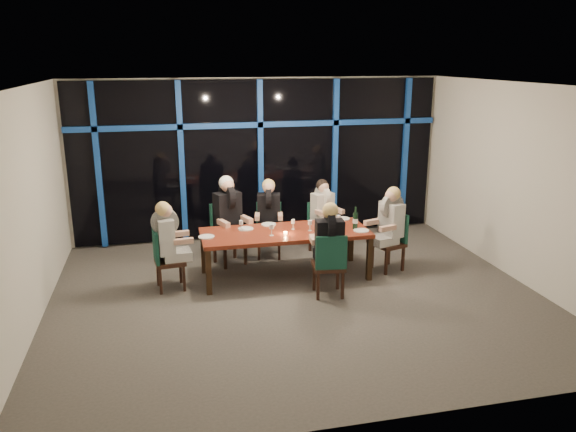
{
  "coord_description": "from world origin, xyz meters",
  "views": [
    {
      "loc": [
        -1.82,
        -7.31,
        3.37
      ],
      "look_at": [
        0.0,
        0.6,
        1.05
      ],
      "focal_mm": 35.0,
      "sensor_mm": 36.0,
      "label": 1
    }
  ],
  "objects_px": {
    "chair_far_mid": "(269,227)",
    "wine_bottle": "(355,220)",
    "diner_far_mid": "(269,207)",
    "chair_end_left": "(164,257)",
    "chair_far_left": "(227,230)",
    "diner_far_left": "(229,208)",
    "diner_end_right": "(390,217)",
    "chair_near_mid": "(330,262)",
    "diner_near_mid": "(329,235)",
    "chair_end_right": "(392,238)",
    "diner_far_right": "(324,205)",
    "water_pitcher": "(328,224)",
    "dining_table": "(285,235)",
    "diner_end_left": "(168,232)",
    "chair_far_right": "(321,224)"
  },
  "relations": [
    {
      "from": "chair_end_right",
      "to": "wine_bottle",
      "type": "relative_size",
      "value": 2.63
    },
    {
      "from": "wine_bottle",
      "to": "chair_end_right",
      "type": "bearing_deg",
      "value": 5.32
    },
    {
      "from": "diner_far_right",
      "to": "diner_end_right",
      "type": "height_order",
      "value": "diner_end_right"
    },
    {
      "from": "chair_near_mid",
      "to": "diner_far_right",
      "type": "distance_m",
      "value": 1.97
    },
    {
      "from": "chair_far_mid",
      "to": "wine_bottle",
      "type": "distance_m",
      "value": 1.67
    },
    {
      "from": "chair_near_mid",
      "to": "chair_end_left",
      "type": "bearing_deg",
      "value": -13.06
    },
    {
      "from": "diner_far_mid",
      "to": "water_pitcher",
      "type": "distance_m",
      "value": 1.28
    },
    {
      "from": "chair_far_left",
      "to": "wine_bottle",
      "type": "height_order",
      "value": "wine_bottle"
    },
    {
      "from": "chair_far_mid",
      "to": "diner_far_mid",
      "type": "xyz_separation_m",
      "value": [
        -0.02,
        -0.08,
        0.37
      ]
    },
    {
      "from": "water_pitcher",
      "to": "diner_end_left",
      "type": "bearing_deg",
      "value": 159.22
    },
    {
      "from": "diner_end_right",
      "to": "diner_end_left",
      "type": "bearing_deg",
      "value": -107.35
    },
    {
      "from": "chair_far_right",
      "to": "diner_far_left",
      "type": "distance_m",
      "value": 1.75
    },
    {
      "from": "chair_far_mid",
      "to": "diner_end_left",
      "type": "relative_size",
      "value": 1.04
    },
    {
      "from": "dining_table",
      "to": "diner_end_left",
      "type": "height_order",
      "value": "diner_end_left"
    },
    {
      "from": "water_pitcher",
      "to": "chair_end_left",
      "type": "bearing_deg",
      "value": 159.42
    },
    {
      "from": "diner_far_right",
      "to": "diner_near_mid",
      "type": "height_order",
      "value": "diner_near_mid"
    },
    {
      "from": "chair_far_left",
      "to": "diner_end_right",
      "type": "xyz_separation_m",
      "value": [
        2.51,
        -0.94,
        0.33
      ]
    },
    {
      "from": "diner_far_mid",
      "to": "chair_near_mid",
      "type": "bearing_deg",
      "value": -63.11
    },
    {
      "from": "chair_near_mid",
      "to": "water_pitcher",
      "type": "xyz_separation_m",
      "value": [
        0.21,
        0.81,
        0.31
      ]
    },
    {
      "from": "chair_end_left",
      "to": "diner_far_right",
      "type": "height_order",
      "value": "diner_far_right"
    },
    {
      "from": "diner_near_mid",
      "to": "chair_end_right",
      "type": "bearing_deg",
      "value": -143.07
    },
    {
      "from": "chair_end_left",
      "to": "diner_far_right",
      "type": "relative_size",
      "value": 1.06
    },
    {
      "from": "chair_far_mid",
      "to": "diner_far_left",
      "type": "height_order",
      "value": "diner_far_left"
    },
    {
      "from": "chair_end_left",
      "to": "diner_far_left",
      "type": "relative_size",
      "value": 0.93
    },
    {
      "from": "chair_far_left",
      "to": "chair_end_left",
      "type": "height_order",
      "value": "chair_far_left"
    },
    {
      "from": "diner_far_mid",
      "to": "chair_end_left",
      "type": "bearing_deg",
      "value": -138.42
    },
    {
      "from": "diner_far_mid",
      "to": "diner_end_left",
      "type": "xyz_separation_m",
      "value": [
        -1.71,
        -1.03,
        -0.01
      ]
    },
    {
      "from": "chair_far_left",
      "to": "chair_end_right",
      "type": "height_order",
      "value": "chair_far_left"
    },
    {
      "from": "chair_far_left",
      "to": "water_pitcher",
      "type": "bearing_deg",
      "value": -53.92
    },
    {
      "from": "diner_end_right",
      "to": "dining_table",
      "type": "bearing_deg",
      "value": -110.38
    },
    {
      "from": "diner_far_left",
      "to": "diner_far_mid",
      "type": "relative_size",
      "value": 1.09
    },
    {
      "from": "chair_end_left",
      "to": "diner_near_mid",
      "type": "relative_size",
      "value": 0.99
    },
    {
      "from": "dining_table",
      "to": "diner_far_right",
      "type": "bearing_deg",
      "value": 47.0
    },
    {
      "from": "chair_end_right",
      "to": "diner_end_right",
      "type": "bearing_deg",
      "value": -90.0
    },
    {
      "from": "diner_far_left",
      "to": "wine_bottle",
      "type": "relative_size",
      "value": 2.78
    },
    {
      "from": "chair_end_right",
      "to": "diner_far_left",
      "type": "height_order",
      "value": "diner_far_left"
    },
    {
      "from": "chair_far_mid",
      "to": "chair_end_left",
      "type": "xyz_separation_m",
      "value": [
        -1.8,
        -1.12,
        -0.01
      ]
    },
    {
      "from": "chair_near_mid",
      "to": "diner_end_right",
      "type": "bearing_deg",
      "value": -139.9
    },
    {
      "from": "diner_near_mid",
      "to": "chair_end_left",
      "type": "bearing_deg",
      "value": -11.19
    },
    {
      "from": "chair_far_mid",
      "to": "diner_near_mid",
      "type": "xyz_separation_m",
      "value": [
        0.51,
        -1.86,
        0.39
      ]
    },
    {
      "from": "chair_far_mid",
      "to": "diner_near_mid",
      "type": "height_order",
      "value": "diner_near_mid"
    },
    {
      "from": "chair_far_mid",
      "to": "chair_near_mid",
      "type": "bearing_deg",
      "value": -64.14
    },
    {
      "from": "chair_near_mid",
      "to": "diner_end_left",
      "type": "xyz_separation_m",
      "value": [
        -2.23,
        0.83,
        0.35
      ]
    },
    {
      "from": "chair_far_left",
      "to": "diner_far_mid",
      "type": "distance_m",
      "value": 0.81
    },
    {
      "from": "chair_end_right",
      "to": "diner_far_right",
      "type": "bearing_deg",
      "value": -157.6
    },
    {
      "from": "chair_far_left",
      "to": "diner_far_right",
      "type": "bearing_deg",
      "value": -16.57
    },
    {
      "from": "chair_far_left",
      "to": "wine_bottle",
      "type": "relative_size",
      "value": 2.85
    },
    {
      "from": "diner_end_right",
      "to": "diner_near_mid",
      "type": "relative_size",
      "value": 0.98
    },
    {
      "from": "chair_end_left",
      "to": "wine_bottle",
      "type": "distance_m",
      "value": 2.98
    },
    {
      "from": "chair_far_mid",
      "to": "diner_near_mid",
      "type": "bearing_deg",
      "value": -63.27
    }
  ]
}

